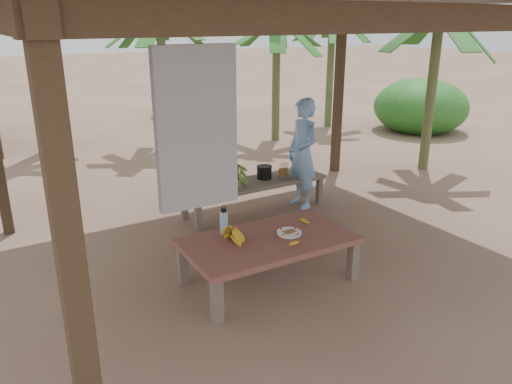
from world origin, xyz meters
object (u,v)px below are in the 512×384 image
water_flask (224,222)px  work_table (269,244)px  woman (303,154)px  plate (289,233)px  bench (255,185)px  cooking_pot (264,172)px  ripe_banana_bunch (229,235)px

water_flask → work_table: bearing=-46.5°
water_flask → woman: size_ratio=0.20×
plate → woman: 2.26m
water_flask → woman: woman is taller
bench → cooking_pot: (0.20, 0.06, 0.15)m
work_table → cooking_pot: size_ratio=8.31×
plate → woman: (1.44, 1.72, 0.30)m
water_flask → cooking_pot: bearing=46.3°
cooking_pot → woman: bearing=-26.5°
ripe_banana_bunch → plate: (0.66, -0.14, -0.07)m
plate → woman: size_ratio=0.16×
ripe_banana_bunch → cooking_pot: bearing=49.1°
work_table → ripe_banana_bunch: bearing=165.8°
ripe_banana_bunch → water_flask: 0.26m
water_flask → cooking_pot: 2.19m
ripe_banana_bunch → cooking_pot: ripe_banana_bunch is taller
water_flask → woman: (2.02, 1.33, 0.18)m
work_table → water_flask: water_flask is taller
bench → cooking_pot: 0.26m
ripe_banana_bunch → woman: woman is taller
water_flask → ripe_banana_bunch: bearing=-106.2°
work_table → ripe_banana_bunch: ripe_banana_bunch is taller
work_table → woman: (1.68, 1.69, 0.38)m
bench → woman: 0.85m
plate → water_flask: size_ratio=0.82×
water_flask → woman: 2.43m
work_table → plate: (0.24, -0.03, 0.08)m
bench → woman: size_ratio=1.35×
cooking_pot → woman: size_ratio=0.13×
water_flask → woman: bearing=33.4°
bench → cooking_pot: bearing=16.7°
plate → water_flask: 0.71m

